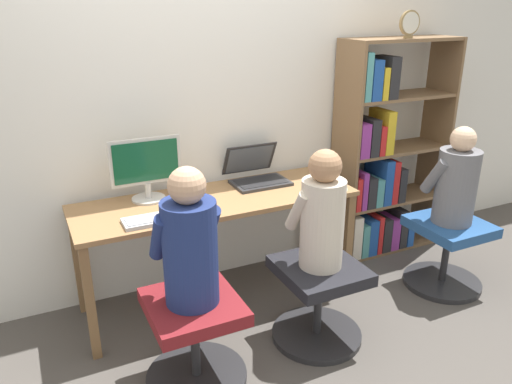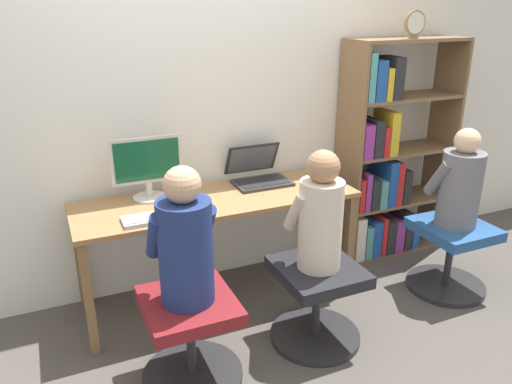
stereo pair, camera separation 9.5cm
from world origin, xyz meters
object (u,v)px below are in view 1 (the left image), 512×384
desktop_monitor (146,169)px  bookshelf (380,168)px  laptop (257,175)px  desk_clock (410,23)px  keyboard (158,218)px  person_at_laptop (322,214)px  office_chair_left (195,336)px  office_chair_side (446,250)px  office_chair_right (318,297)px  person_near_shelf (456,181)px  person_at_monitor (190,244)px

desktop_monitor → bookshelf: bookshelf is taller
laptop → desk_clock: size_ratio=2.03×
laptop → keyboard: 0.86m
bookshelf → person_at_laptop: bearing=-143.2°
keyboard → office_chair_left: 0.68m
office_chair_left → office_chair_side: (1.90, 0.15, 0.00)m
keyboard → office_chair_left: (0.02, -0.49, -0.47)m
office_chair_left → bookshelf: (1.79, 0.80, 0.42)m
keyboard → person_at_laptop: 0.91m
office_chair_right → person_near_shelf: bearing=6.4°
office_chair_left → keyboard: bearing=92.6°
person_at_monitor → person_at_laptop: 0.77m
office_chair_left → bookshelf: 2.01m
person_at_laptop → office_chair_side: size_ratio=1.27×
office_chair_left → office_chair_right: size_ratio=1.00×
keyboard → bookshelf: bookshelf is taller
office_chair_side → desk_clock: bearing=93.4°
laptop → person_at_monitor: 1.13m
office_chair_right → person_at_laptop: (-0.00, 0.00, 0.52)m
desktop_monitor → person_at_monitor: size_ratio=0.62×
person_at_laptop → bookshelf: size_ratio=0.41×
desktop_monitor → desk_clock: size_ratio=2.36×
desktop_monitor → bookshelf: bearing=-0.9°
desk_clock → person_near_shelf: size_ratio=0.28×
bookshelf → person_near_shelf: bookshelf is taller
person_at_monitor → bookshelf: size_ratio=0.43×
desktop_monitor → keyboard: size_ratio=1.11×
laptop → keyboard: size_ratio=0.95×
person_at_monitor → person_at_laptop: size_ratio=1.03×
desktop_monitor → bookshelf: 1.80m
keyboard → office_chair_side: (1.92, -0.34, -0.47)m
person_at_laptop → person_at_monitor: bearing=-177.8°
desktop_monitor → office_chair_side: desktop_monitor is taller
office_chair_right → person_at_monitor: (-0.77, -0.02, 0.53)m
desktop_monitor → desk_clock: 2.03m
keyboard → person_at_laptop: bearing=-29.9°
person_at_laptop → office_chair_side: (1.13, 0.12, -0.52)m
person_at_laptop → person_near_shelf: person_at_laptop is taller
keyboard → desk_clock: size_ratio=2.13×
office_chair_side → person_at_monitor: bearing=-175.6°
laptop → office_chair_left: size_ratio=0.70×
person_at_monitor → office_chair_left: bearing=-90.0°
desktop_monitor → office_chair_right: size_ratio=0.82×
person_at_monitor → keyboard: bearing=92.6°
laptop → bookshelf: (1.03, -0.04, -0.09)m
laptop → person_at_laptop: size_ratio=0.55×
office_chair_right → person_at_monitor: bearing=-178.2°
desktop_monitor → person_at_laptop: size_ratio=0.64×
person_near_shelf → bookshelf: bearing=99.4°
person_at_laptop → office_chair_right: bearing=-90.0°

